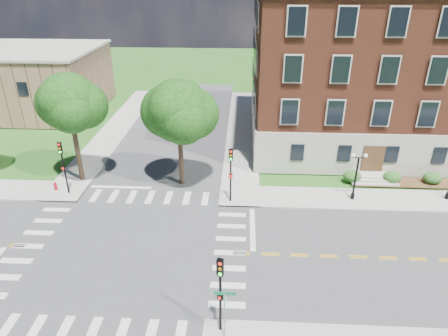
{
  "coord_description": "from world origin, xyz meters",
  "views": [
    {
      "loc": [
        7.94,
        -22.14,
        17.67
      ],
      "look_at": [
        6.43,
        6.79,
        3.2
      ],
      "focal_mm": 32.0,
      "sensor_mm": 36.0,
      "label": 1
    }
  ],
  "objects_px": {
    "traffic_signal_ne": "(231,169)",
    "twin_lamp_west": "(356,174)",
    "street_sign_pole": "(225,305)",
    "traffic_signal_nw": "(63,161)",
    "fire_hydrant": "(56,186)",
    "traffic_signal_se": "(220,287)"
  },
  "relations": [
    {
      "from": "traffic_signal_ne",
      "to": "street_sign_pole",
      "type": "distance_m",
      "value": 13.87
    },
    {
      "from": "traffic_signal_ne",
      "to": "twin_lamp_west",
      "type": "xyz_separation_m",
      "value": [
        10.37,
        0.95,
        -0.66
      ]
    },
    {
      "from": "street_sign_pole",
      "to": "fire_hydrant",
      "type": "height_order",
      "value": "street_sign_pole"
    },
    {
      "from": "traffic_signal_ne",
      "to": "twin_lamp_west",
      "type": "distance_m",
      "value": 10.44
    },
    {
      "from": "traffic_signal_se",
      "to": "traffic_signal_ne",
      "type": "bearing_deg",
      "value": 89.85
    },
    {
      "from": "traffic_signal_nw",
      "to": "street_sign_pole",
      "type": "distance_m",
      "value": 20.44
    },
    {
      "from": "traffic_signal_ne",
      "to": "street_sign_pole",
      "type": "relative_size",
      "value": 1.55
    },
    {
      "from": "fire_hydrant",
      "to": "twin_lamp_west",
      "type": "bearing_deg",
      "value": -0.5
    },
    {
      "from": "street_sign_pole",
      "to": "twin_lamp_west",
      "type": "bearing_deg",
      "value": 55.54
    },
    {
      "from": "traffic_signal_nw",
      "to": "twin_lamp_west",
      "type": "relative_size",
      "value": 1.13
    },
    {
      "from": "twin_lamp_west",
      "to": "fire_hydrant",
      "type": "distance_m",
      "value": 26.01
    },
    {
      "from": "traffic_signal_se",
      "to": "fire_hydrant",
      "type": "bearing_deg",
      "value": 136.74
    },
    {
      "from": "traffic_signal_se",
      "to": "traffic_signal_nw",
      "type": "bearing_deg",
      "value": 135.16
    },
    {
      "from": "street_sign_pole",
      "to": "traffic_signal_ne",
      "type": "bearing_deg",
      "value": 90.92
    },
    {
      "from": "traffic_signal_ne",
      "to": "twin_lamp_west",
      "type": "bearing_deg",
      "value": 5.21
    },
    {
      "from": "traffic_signal_ne",
      "to": "fire_hydrant",
      "type": "height_order",
      "value": "traffic_signal_ne"
    },
    {
      "from": "traffic_signal_nw",
      "to": "fire_hydrant",
      "type": "bearing_deg",
      "value": 158.69
    },
    {
      "from": "traffic_signal_se",
      "to": "traffic_signal_nw",
      "type": "xyz_separation_m",
      "value": [
        -14.15,
        14.07,
        0.0
      ]
    },
    {
      "from": "twin_lamp_west",
      "to": "street_sign_pole",
      "type": "height_order",
      "value": "twin_lamp_west"
    },
    {
      "from": "traffic_signal_ne",
      "to": "traffic_signal_nw",
      "type": "xyz_separation_m",
      "value": [
        -14.18,
        0.63,
        0.0
      ]
    },
    {
      "from": "twin_lamp_west",
      "to": "street_sign_pole",
      "type": "distance_m",
      "value": 17.94
    },
    {
      "from": "traffic_signal_se",
      "to": "twin_lamp_west",
      "type": "xyz_separation_m",
      "value": [
        10.41,
        14.38,
        -0.66
      ]
    }
  ]
}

